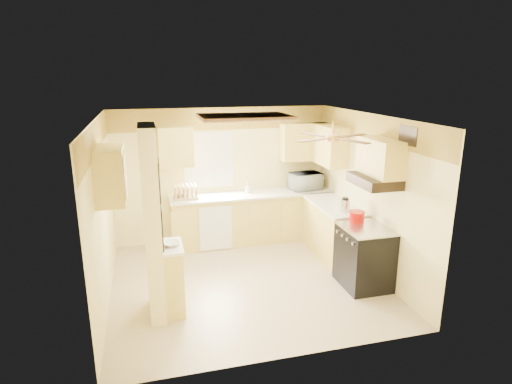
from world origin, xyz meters
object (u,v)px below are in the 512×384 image
object	(u,v)px
microwave	(306,181)
bowl	(172,244)
kettle	(345,205)
dutch_oven	(357,216)
stove	(364,257)

from	to	relation	value
microwave	bowl	bearing A→B (deg)	30.81
microwave	kettle	distance (m)	1.48
dutch_oven	kettle	size ratio (longest dim) A/B	1.02
stove	dutch_oven	distance (m)	0.61
kettle	dutch_oven	bearing A→B (deg)	-90.75
stove	kettle	size ratio (longest dim) A/B	3.85
bowl	kettle	bearing A→B (deg)	14.39
microwave	dutch_oven	bearing A→B (deg)	84.57
kettle	stove	bearing A→B (deg)	-89.88
microwave	kettle	size ratio (longest dim) A/B	2.43
stove	dutch_oven	size ratio (longest dim) A/B	3.78
dutch_oven	kettle	bearing A→B (deg)	89.25
stove	kettle	world-z (taller)	kettle
microwave	stove	bearing A→B (deg)	84.35
stove	microwave	xyz separation A→B (m)	(-0.11, 2.18, 0.64)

